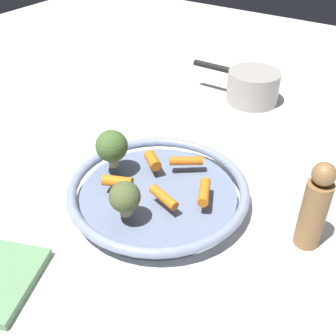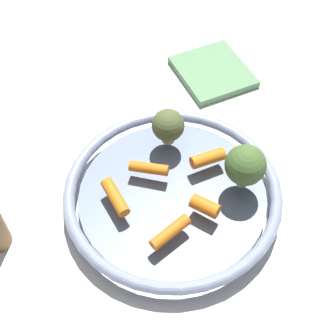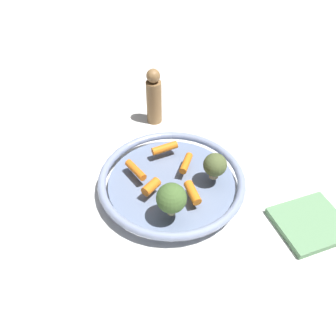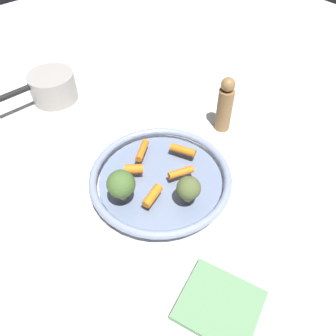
% 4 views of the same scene
% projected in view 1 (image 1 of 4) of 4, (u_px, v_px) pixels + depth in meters
% --- Properties ---
extents(ground_plane, '(2.45, 2.45, 0.00)m').
position_uv_depth(ground_plane, '(159.00, 201.00, 0.75)').
color(ground_plane, silver).
extents(serving_bowl, '(0.32, 0.32, 0.04)m').
position_uv_depth(serving_bowl, '(158.00, 192.00, 0.74)').
color(serving_bowl, slate).
rests_on(serving_bowl, ground_plane).
extents(baby_carrot_near_rim, '(0.04, 0.05, 0.02)m').
position_uv_depth(baby_carrot_near_rim, '(153.00, 160.00, 0.77)').
color(baby_carrot_near_rim, orange).
rests_on(baby_carrot_near_rim, serving_bowl).
extents(baby_carrot_center, '(0.04, 0.06, 0.02)m').
position_uv_depth(baby_carrot_center, '(117.00, 182.00, 0.72)').
color(baby_carrot_center, orange).
rests_on(baby_carrot_center, serving_bowl).
extents(baby_carrot_right, '(0.05, 0.06, 0.02)m').
position_uv_depth(baby_carrot_right, '(186.00, 161.00, 0.77)').
color(baby_carrot_right, orange).
rests_on(baby_carrot_right, serving_bowl).
extents(baby_carrot_left, '(0.06, 0.04, 0.02)m').
position_uv_depth(baby_carrot_left, '(204.00, 192.00, 0.69)').
color(baby_carrot_left, orange).
rests_on(baby_carrot_left, serving_bowl).
extents(baby_carrot_back, '(0.03, 0.06, 0.02)m').
position_uv_depth(baby_carrot_back, '(164.00, 197.00, 0.68)').
color(baby_carrot_back, orange).
rests_on(baby_carrot_back, serving_bowl).
extents(broccoli_floret_large, '(0.05, 0.05, 0.06)m').
position_uv_depth(broccoli_floret_large, '(126.00, 198.00, 0.64)').
color(broccoli_floret_large, tan).
rests_on(broccoli_floret_large, serving_bowl).
extents(broccoli_floret_small, '(0.06, 0.06, 0.07)m').
position_uv_depth(broccoli_floret_small, '(110.00, 147.00, 0.74)').
color(broccoli_floret_small, tan).
rests_on(broccoli_floret_small, serving_bowl).
extents(pepper_mill, '(0.04, 0.04, 0.16)m').
position_uv_depth(pepper_mill, '(315.00, 207.00, 0.62)').
color(pepper_mill, olive).
rests_on(pepper_mill, ground_plane).
extents(saucepan, '(0.13, 0.24, 0.08)m').
position_uv_depth(saucepan, '(252.00, 87.00, 1.05)').
color(saucepan, '#9E9993').
rests_on(saucepan, ground_plane).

